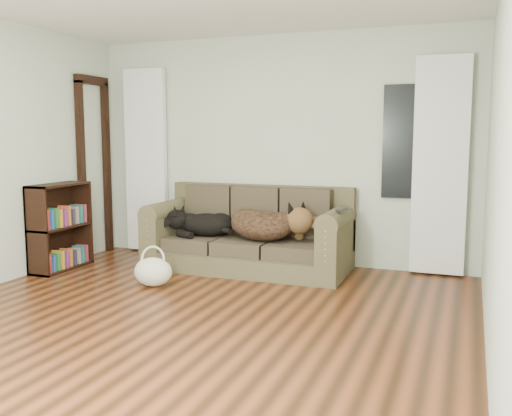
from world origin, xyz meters
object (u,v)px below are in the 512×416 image
(sofa, at_px, (248,229))
(bookshelf, at_px, (60,224))
(dog_shepherd, at_px, (266,227))
(tote_bag, at_px, (153,270))
(dog_black_lab, at_px, (204,224))

(sofa, xyz_separation_m, bookshelf, (-1.93, -0.72, 0.05))
(dog_shepherd, xyz_separation_m, tote_bag, (-0.83, -0.95, -0.33))
(sofa, height_order, dog_shepherd, sofa)
(dog_black_lab, height_order, tote_bag, dog_black_lab)
(dog_shepherd, bearing_deg, sofa, 11.33)
(tote_bag, bearing_deg, sofa, 58.64)
(dog_black_lab, height_order, bookshelf, bookshelf)
(bookshelf, bearing_deg, dog_black_lab, 18.93)
(bookshelf, bearing_deg, tote_bag, -18.57)
(dog_black_lab, xyz_separation_m, dog_shepherd, (0.74, -0.01, 0.01))
(sofa, distance_m, bookshelf, 2.06)
(sofa, relative_size, dog_black_lab, 3.59)
(sofa, distance_m, tote_bag, 1.20)
(sofa, relative_size, tote_bag, 5.61)
(dog_shepherd, height_order, bookshelf, bookshelf)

